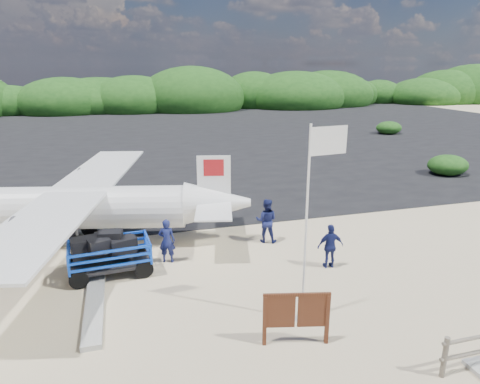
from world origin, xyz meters
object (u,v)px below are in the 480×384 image
object	(u,v)px
signboard	(295,344)
aircraft_large	(361,137)
baggage_cart	(112,275)
crew_c	(330,246)
crew_b	(266,221)
flagpole	(302,319)
crew_a	(167,241)

from	to	relation	value
signboard	aircraft_large	distance (m)	32.60
baggage_cart	crew_c	world-z (taller)	crew_c
baggage_cart	crew_b	bearing A→B (deg)	7.37
aircraft_large	baggage_cart	bearing A→B (deg)	57.91
crew_b	aircraft_large	xyz separation A→B (m)	(16.72, 20.92, -0.86)
flagpole	crew_b	bearing A→B (deg)	81.42
crew_b	baggage_cart	bearing A→B (deg)	36.85
crew_a	signboard	bearing A→B (deg)	132.48
signboard	crew_a	size ratio (longest dim) A/B	1.10
baggage_cart	aircraft_large	distance (m)	31.56
crew_b	signboard	bearing A→B (deg)	102.23
crew_a	crew_c	distance (m)	5.56
crew_a	crew_c	bearing A→B (deg)	177.94
signboard	flagpole	bearing A→B (deg)	71.27
baggage_cart	crew_b	world-z (taller)	crew_b
signboard	crew_c	xyz separation A→B (m)	(2.73, 3.55, 0.77)
crew_b	crew_c	xyz separation A→B (m)	(1.35, -2.65, -0.09)
baggage_cart	crew_a	bearing A→B (deg)	9.39
flagpole	baggage_cart	bearing A→B (deg)	141.05
baggage_cart	flagpole	size ratio (longest dim) A/B	0.52
crew_c	aircraft_large	distance (m)	28.15
crew_a	baggage_cart	bearing A→B (deg)	31.90
crew_b	crew_a	bearing A→B (deg)	35.86
crew_b	crew_c	world-z (taller)	crew_b
signboard	crew_c	world-z (taller)	crew_c
flagpole	crew_b	size ratio (longest dim) A/B	3.06
flagpole	crew_c	bearing A→B (deg)	50.50
signboard	crew_a	xyz separation A→B (m)	(-2.49, 5.44, 0.79)
flagpole	aircraft_large	xyz separation A→B (m)	(17.51, 26.17, 0.00)
baggage_cart	crew_b	size ratio (longest dim) A/B	1.60
flagpole	crew_a	distance (m)	5.51
crew_c	baggage_cart	bearing A→B (deg)	-6.37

